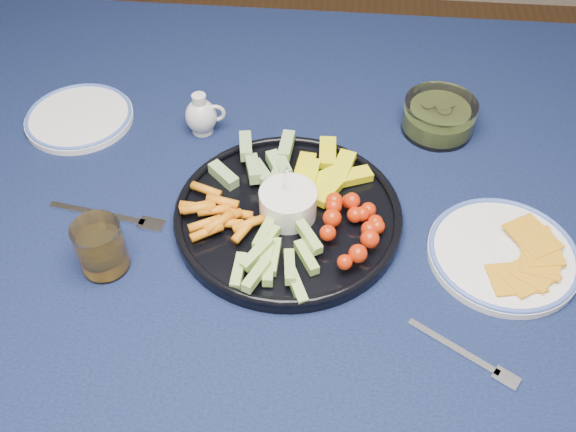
# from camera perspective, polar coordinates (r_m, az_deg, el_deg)

# --- Properties ---
(dining_table) EXTENTS (1.67, 1.07, 0.75)m
(dining_table) POSITION_cam_1_polar(r_m,az_deg,el_deg) (1.11, -2.67, 0.29)
(dining_table) COLOR #4A2B18
(dining_table) RESTS_ON ground
(crudite_platter) EXTENTS (0.35, 0.35, 0.11)m
(crudite_platter) POSITION_cam_1_polar(r_m,az_deg,el_deg) (0.97, -0.10, 0.46)
(crudite_platter) COLOR black
(crudite_platter) RESTS_ON dining_table
(creamer_pitcher) EXTENTS (0.07, 0.05, 0.08)m
(creamer_pitcher) POSITION_cam_1_polar(r_m,az_deg,el_deg) (1.13, -7.69, 8.82)
(creamer_pitcher) COLOR silver
(creamer_pitcher) RESTS_ON dining_table
(pickle_bowl) EXTENTS (0.12, 0.12, 0.06)m
(pickle_bowl) POSITION_cam_1_polar(r_m,az_deg,el_deg) (1.15, 13.24, 8.52)
(pickle_bowl) COLOR silver
(pickle_bowl) RESTS_ON dining_table
(cheese_plate) EXTENTS (0.22, 0.22, 0.03)m
(cheese_plate) POSITION_cam_1_polar(r_m,az_deg,el_deg) (0.98, 18.63, -3.09)
(cheese_plate) COLOR white
(cheese_plate) RESTS_ON dining_table
(juice_tumbler) EXTENTS (0.07, 0.07, 0.08)m
(juice_tumbler) POSITION_cam_1_polar(r_m,az_deg,el_deg) (0.93, -16.25, -2.90)
(juice_tumbler) COLOR silver
(juice_tumbler) RESTS_ON dining_table
(fork_left) EXTENTS (0.19, 0.05, 0.00)m
(fork_left) POSITION_cam_1_polar(r_m,az_deg,el_deg) (1.02, -15.02, -0.15)
(fork_left) COLOR silver
(fork_left) RESTS_ON dining_table
(fork_right) EXTENTS (0.14, 0.09, 0.00)m
(fork_right) POSITION_cam_1_polar(r_m,az_deg,el_deg) (0.87, 15.98, -12.03)
(fork_right) COLOR silver
(fork_right) RESTS_ON dining_table
(side_plate_extra) EXTENTS (0.19, 0.19, 0.02)m
(side_plate_extra) POSITION_cam_1_polar(r_m,az_deg,el_deg) (1.21, -18.06, 8.36)
(side_plate_extra) COLOR white
(side_plate_extra) RESTS_ON dining_table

